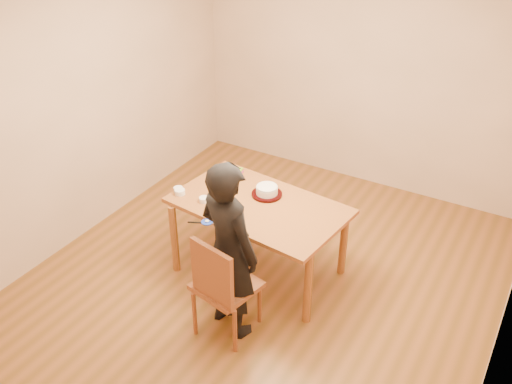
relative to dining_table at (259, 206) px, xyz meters
The scene contains 16 objects.
room_shell 0.67m from the dining_table, 63.74° to the left, with size 4.00×4.50×2.70m.
dining_table is the anchor object (origin of this frame).
dining_chair 0.84m from the dining_table, 79.05° to the right, with size 0.45×0.45×0.04m, color brown.
cake_plate 0.17m from the dining_table, 94.05° to the left, with size 0.28×0.28×0.02m, color red.
cake 0.18m from the dining_table, 94.05° to the left, with size 0.20×0.20×0.06m, color white.
frosting_dome 0.20m from the dining_table, 94.05° to the left, with size 0.19×0.19×0.03m, color white.
frosting_tub 0.45m from the dining_table, 119.16° to the right, with size 0.10×0.10×0.09m, color white.
frosting_lid 0.52m from the dining_table, 116.53° to the right, with size 0.10×0.10×0.01m, color #1B36B4.
frosting_dollop 0.52m from the dining_table, 116.53° to the right, with size 0.04×0.04×0.02m, color white.
ramekin_green 0.74m from the dining_table, 163.20° to the right, with size 0.09×0.09×0.04m, color white.
ramekin_yellow 0.49m from the dining_table, 154.96° to the right, with size 0.09×0.09×0.04m, color white.
ramekin_multi 0.77m from the dining_table, 166.46° to the right, with size 0.08×0.08×0.04m, color white.
candy_box_pink 0.62m from the dining_table, 141.27° to the left, with size 0.14×0.07×0.02m, color #F2397E.
candy_box_green 0.62m from the dining_table, 141.28° to the left, with size 0.13×0.07×0.02m, color green.
spatula 0.60m from the dining_table, 120.58° to the right, with size 0.15×0.01×0.01m, color black.
person 0.75m from the dining_table, 78.39° to the right, with size 0.56×0.37×1.55m, color black.
Camera 1 is at (2.00, -3.58, 3.45)m, focal length 40.00 mm.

